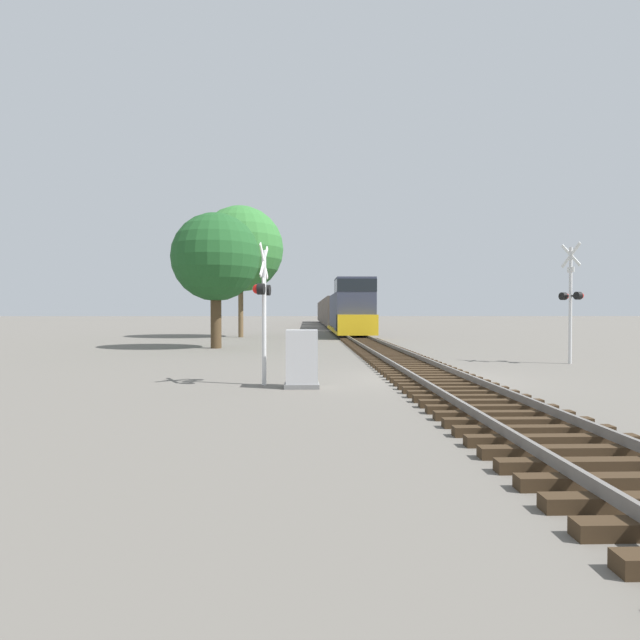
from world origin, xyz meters
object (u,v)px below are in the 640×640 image
(relay_cabinet, at_px, (302,359))
(tree_far_right, at_px, (216,258))
(crossing_signal_far, at_px, (571,298))
(freight_train, at_px, (334,312))
(crossing_signal_near, at_px, (263,299))
(tree_mid_background, at_px, (241,249))

(relay_cabinet, xyz_separation_m, tree_far_right, (-4.79, 14.23, 4.18))
(crossing_signal_far, relative_size, tree_far_right, 0.63)
(freight_train, distance_m, crossing_signal_near, 52.60)
(crossing_signal_far, relative_size, tree_mid_background, 0.45)
(tree_far_right, bearing_deg, tree_mid_background, 90.84)
(freight_train, relative_size, tree_far_right, 8.69)
(crossing_signal_far, bearing_deg, freight_train, -10.19)
(crossing_signal_near, bearing_deg, tree_far_right, -156.52)
(tree_far_right, distance_m, tree_mid_background, 11.80)
(crossing_signal_near, relative_size, crossing_signal_far, 0.83)
(freight_train, height_order, crossing_signal_far, crossing_signal_far)
(crossing_signal_near, xyz_separation_m, relay_cabinet, (1.06, -0.54, -1.59))
(crossing_signal_near, bearing_deg, tree_mid_background, -163.01)
(tree_mid_background, bearing_deg, crossing_signal_near, -81.23)
(freight_train, xyz_separation_m, tree_far_right, (-8.56, -38.69, 2.98))
(tree_far_right, xyz_separation_m, tree_mid_background, (-0.17, 11.64, 1.92))
(crossing_signal_far, relative_size, relay_cabinet, 3.03)
(crossing_signal_far, distance_m, tree_far_right, 17.44)
(freight_train, xyz_separation_m, relay_cabinet, (-3.77, -52.92, -1.20))
(relay_cabinet, height_order, tree_far_right, tree_far_right)
(crossing_signal_near, bearing_deg, freight_train, -177.05)
(crossing_signal_far, xyz_separation_m, tree_mid_background, (-15.23, 20.11, 4.32))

